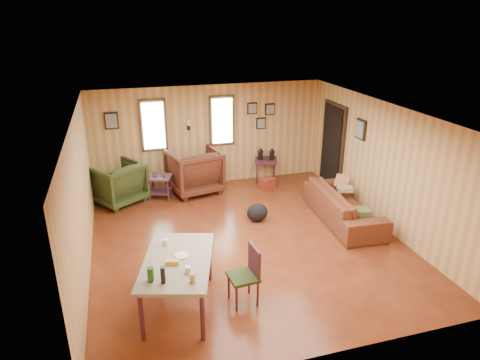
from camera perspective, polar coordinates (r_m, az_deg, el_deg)
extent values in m
cube|color=brown|center=(8.03, 0.81, -8.07)|extent=(5.50, 6.00, 0.02)
cube|color=#997C5B|center=(7.14, 0.91, 9.04)|extent=(5.50, 6.00, 0.02)
cube|color=tan|center=(10.27, -4.09, 5.94)|extent=(5.50, 0.02, 2.40)
cube|color=tan|center=(5.02, 11.19, -12.26)|extent=(5.50, 0.02, 2.40)
cube|color=tan|center=(7.25, -20.52, -2.26)|extent=(0.02, 6.00, 2.40)
cube|color=tan|center=(8.67, 18.58, 1.86)|extent=(0.02, 6.00, 2.40)
cube|color=black|center=(9.96, -11.47, 7.15)|extent=(0.60, 0.05, 1.20)
cube|color=#E0F2D1|center=(9.92, -11.45, 7.10)|extent=(0.48, 0.04, 1.06)
cube|color=black|center=(10.21, -2.43, 7.91)|extent=(0.60, 0.05, 1.20)
cube|color=#E0F2D1|center=(10.17, -2.38, 7.86)|extent=(0.48, 0.04, 1.06)
cube|color=black|center=(10.06, -6.86, 6.98)|extent=(0.07, 0.05, 0.12)
cylinder|color=silver|center=(9.97, -6.83, 7.62)|extent=(0.07, 0.07, 0.14)
cube|color=black|center=(10.28, 12.27, 4.36)|extent=(0.06, 1.00, 2.05)
cube|color=black|center=(10.27, 12.07, 4.34)|extent=(0.04, 0.82, 1.90)
cube|color=black|center=(10.35, 1.63, 9.53)|extent=(0.24, 0.04, 0.28)
cube|color=#9E998C|center=(10.32, 1.68, 9.50)|extent=(0.19, 0.02, 0.22)
cube|color=black|center=(10.50, 4.00, 9.39)|extent=(0.24, 0.04, 0.28)
cube|color=#9E998C|center=(10.48, 4.06, 9.36)|extent=(0.19, 0.02, 0.22)
cube|color=black|center=(10.51, 2.82, 7.57)|extent=(0.24, 0.04, 0.28)
cube|color=#9E998C|center=(10.48, 2.87, 7.53)|extent=(0.19, 0.02, 0.22)
cube|color=black|center=(9.89, -16.77, 7.58)|extent=(0.30, 0.04, 0.38)
cube|color=#9E998C|center=(9.86, -16.77, 7.54)|extent=(0.24, 0.02, 0.31)
cube|color=black|center=(9.19, 15.81, 6.52)|extent=(0.04, 0.34, 0.42)
cube|color=#9E998C|center=(9.17, 15.65, 6.51)|extent=(0.02, 0.27, 0.34)
imported|color=brown|center=(8.81, 13.69, -2.62)|extent=(0.81, 2.29, 0.88)
imported|color=#4E2417|center=(9.95, -6.14, 1.50)|extent=(1.29, 1.23, 1.13)
imported|color=#2E3C1B|center=(9.72, -16.03, -0.14)|extent=(1.32, 1.30, 1.00)
cube|color=#4D2235|center=(9.71, -10.67, 0.37)|extent=(0.63, 0.61, 0.04)
cube|color=#4D2235|center=(9.84, -10.54, -1.48)|extent=(0.57, 0.55, 0.03)
cylinder|color=#4D2235|center=(9.70, -12.04, -1.42)|extent=(0.05, 0.05, 0.50)
cylinder|color=#4D2235|center=(9.59, -9.59, -1.49)|extent=(0.05, 0.05, 0.50)
cylinder|color=#4D2235|center=(10.02, -11.51, -0.60)|extent=(0.05, 0.05, 0.50)
cylinder|color=#4D2235|center=(9.93, -9.13, -0.66)|extent=(0.05, 0.05, 0.50)
cube|color=#4F3B34|center=(9.71, -11.34, 0.82)|extent=(0.09, 0.05, 0.12)
cube|color=#4F3B34|center=(9.66, -10.17, 0.77)|extent=(0.08, 0.05, 0.11)
cube|color=#4D2235|center=(10.58, 3.48, 2.65)|extent=(0.68, 0.68, 0.04)
cylinder|color=#4D2235|center=(10.47, 2.28, 0.91)|extent=(0.05, 0.05, 0.53)
cylinder|color=#4D2235|center=(10.47, 4.62, 0.86)|extent=(0.05, 0.05, 0.53)
cylinder|color=#4D2235|center=(10.87, 2.32, 1.70)|extent=(0.05, 0.05, 0.53)
cylinder|color=#4D2235|center=(10.87, 4.57, 1.66)|extent=(0.05, 0.05, 0.53)
cube|color=black|center=(10.54, 2.74, 3.27)|extent=(0.15, 0.15, 0.19)
cone|color=black|center=(10.49, 2.75, 4.05)|extent=(0.20, 0.20, 0.11)
cube|color=black|center=(10.54, 4.25, 3.24)|extent=(0.15, 0.15, 0.19)
cone|color=black|center=(10.50, 4.27, 4.01)|extent=(0.20, 0.20, 0.11)
cube|color=maroon|center=(10.24, 3.63, -0.44)|extent=(0.42, 0.36, 0.26)
ellipsoid|color=black|center=(8.64, 2.32, -4.35)|extent=(0.52, 0.46, 0.37)
cube|color=#4E5932|center=(8.30, 15.71, -4.10)|extent=(0.43, 0.38, 0.12)
cube|color=red|center=(9.46, 13.43, -0.11)|extent=(0.33, 0.16, 0.32)
cube|color=tan|center=(9.30, 13.81, -1.15)|extent=(0.36, 0.31, 0.09)
cube|color=gray|center=(6.05, -8.35, -10.71)|extent=(1.30, 1.72, 0.05)
cylinder|color=#4D2235|center=(5.81, -13.00, -17.28)|extent=(0.08, 0.08, 0.73)
cylinder|color=#4D2235|center=(5.70, -5.03, -17.64)|extent=(0.08, 0.08, 0.73)
cylinder|color=#4D2235|center=(6.87, -10.66, -10.41)|extent=(0.08, 0.08, 0.73)
cylinder|color=#4D2235|center=(6.77, -4.10, -10.56)|extent=(0.08, 0.08, 0.73)
cylinder|color=silver|center=(5.73, -6.96, -11.78)|extent=(0.10, 0.10, 0.09)
cylinder|color=silver|center=(6.39, -9.89, -8.17)|extent=(0.10, 0.10, 0.09)
cube|color=#235920|center=(5.63, -11.83, -12.22)|extent=(0.09, 0.09, 0.19)
cylinder|color=black|center=(5.56, -10.24, -12.39)|extent=(0.08, 0.08, 0.22)
cylinder|color=tan|center=(5.55, -6.35, -12.82)|extent=(0.09, 0.09, 0.12)
cylinder|color=silver|center=(6.11, -7.75, -9.93)|extent=(0.25, 0.25, 0.02)
cube|color=gold|center=(5.94, -9.00, -10.77)|extent=(0.20, 0.13, 0.06)
cube|color=#2E3C1B|center=(6.26, 0.41, -12.79)|extent=(0.43, 0.43, 0.05)
cube|color=#4D2235|center=(6.18, 1.92, -10.64)|extent=(0.07, 0.38, 0.44)
cylinder|color=#4D2235|center=(6.22, -0.46, -15.54)|extent=(0.04, 0.04, 0.42)
cylinder|color=#4D2235|center=(6.32, 2.38, -14.89)|extent=(0.04, 0.04, 0.42)
cylinder|color=#4D2235|center=(6.46, -1.51, -13.92)|extent=(0.04, 0.04, 0.42)
cylinder|color=#4D2235|center=(6.56, 1.23, -13.33)|extent=(0.04, 0.04, 0.42)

